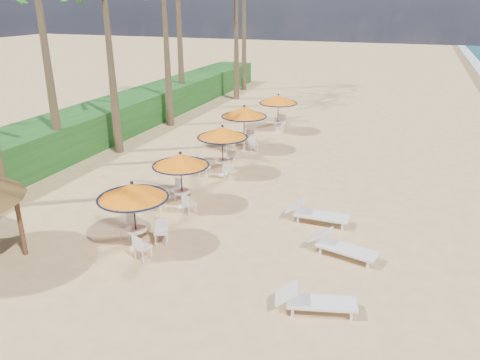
# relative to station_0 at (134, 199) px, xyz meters

# --- Properties ---
(ground) EXTENTS (160.00, 160.00, 0.00)m
(ground) POSITION_rel_station_0_xyz_m (4.93, 0.18, -1.63)
(ground) COLOR tan
(ground) RESTS_ON ground
(scrub_hedge) EXTENTS (3.00, 40.00, 1.80)m
(scrub_hedge) POSITION_rel_station_0_xyz_m (-8.57, 11.18, -0.73)
(scrub_hedge) COLOR #194716
(scrub_hedge) RESTS_ON ground
(station_0) EXTENTS (2.14, 2.14, 2.23)m
(station_0) POSITION_rel_station_0_xyz_m (0.00, 0.00, 0.00)
(station_0) COLOR black
(station_0) RESTS_ON ground
(station_1) EXTENTS (2.07, 2.07, 2.16)m
(station_1) POSITION_rel_station_0_xyz_m (-0.15, 3.22, -0.05)
(station_1) COLOR black
(station_1) RESTS_ON ground
(station_2) EXTENTS (2.18, 2.18, 2.28)m
(station_2) POSITION_rel_station_0_xyz_m (-0.00, 6.92, 0.03)
(station_2) COLOR black
(station_2) RESTS_ON ground
(station_3) EXTENTS (2.29, 2.29, 2.38)m
(station_3) POSITION_rel_station_0_xyz_m (-0.33, 10.58, 0.11)
(station_3) COLOR black
(station_3) RESTS_ON ground
(station_4) EXTENTS (2.18, 2.18, 2.27)m
(station_4) POSITION_rel_station_0_xyz_m (0.28, 14.70, 0.10)
(station_4) COLOR black
(station_4) RESTS_ON ground
(lounger_near) EXTENTS (2.08, 1.10, 0.71)m
(lounger_near) POSITION_rel_station_0_xyz_m (5.75, -1.30, -1.30)
(lounger_near) COLOR silver
(lounger_near) RESTS_ON ground
(lounger_mid) EXTENTS (2.18, 1.13, 0.75)m
(lounger_mid) POSITION_rel_station_0_xyz_m (5.95, 1.65, -1.28)
(lounger_mid) COLOR silver
(lounger_mid) RESTS_ON ground
(lounger_far) EXTENTS (2.16, 0.71, 0.77)m
(lounger_far) POSITION_rel_station_0_xyz_m (4.78, 3.64, -1.27)
(lounger_far) COLOR silver
(lounger_far) RESTS_ON ground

